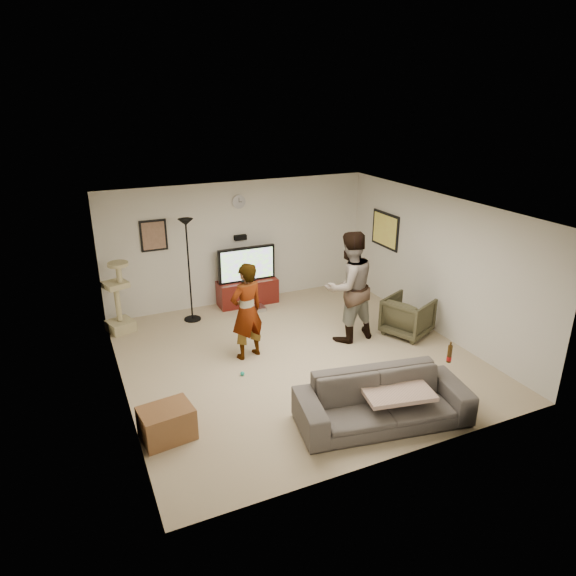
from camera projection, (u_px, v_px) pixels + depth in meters
name	position (u px, v px, depth m)	size (l,w,h in m)	color
floor	(297.00, 358.00, 8.52)	(5.50, 5.50, 0.02)	tan
ceiling	(298.00, 208.00, 7.62)	(5.50, 5.50, 0.02)	silver
wall_back	(240.00, 243.00, 10.41)	(5.50, 0.04, 2.50)	silver
wall_front	(402.00, 367.00, 5.73)	(5.50, 0.04, 2.50)	silver
wall_left	(116.00, 317.00, 7.02)	(0.04, 5.50, 2.50)	silver
wall_right	(436.00, 264.00, 9.13)	(0.04, 5.50, 2.50)	silver
wall_clock	(239.00, 202.00, 10.08)	(0.26, 0.26, 0.04)	silver
wall_speaker	(240.00, 237.00, 10.31)	(0.25, 0.10, 0.10)	black
picture_back	(154.00, 236.00, 9.61)	(0.42, 0.03, 0.52)	brown
picture_right	(385.00, 230.00, 10.39)	(0.03, 0.78, 0.62)	#F4D457
tv_stand	(248.00, 292.00, 10.58)	(1.23, 0.45, 0.51)	#46110C
console_box	(255.00, 309.00, 10.32)	(0.40, 0.30, 0.07)	#B0B0B6
tv	(247.00, 264.00, 10.36)	(1.19, 0.08, 0.71)	black
tv_screen	(247.00, 265.00, 10.32)	(1.10, 0.01, 0.62)	#76DF3C
floor_lamp	(189.00, 271.00, 9.56)	(0.32, 0.32, 1.99)	black
cat_tree	(117.00, 297.00, 9.22)	(0.43, 0.43, 1.34)	tan
person_left	(247.00, 311.00, 8.26)	(0.60, 0.39, 1.63)	gray
person_right	(349.00, 287.00, 8.82)	(0.96, 0.75, 1.97)	#272F9F
sofa	(383.00, 400.00, 6.74)	(2.28, 0.89, 0.66)	#484340
throw_blanket	(395.00, 389.00, 6.77)	(0.90, 0.70, 0.06)	#D0AA96
beer_bottle	(450.00, 354.00, 6.98)	(0.06, 0.06, 0.25)	#3E270C
armchair	(408.00, 316.00, 9.21)	(0.75, 0.77, 0.70)	#383623
side_table	(167.00, 423.00, 6.47)	(0.65, 0.48, 0.43)	brown
toy_ball	(242.00, 374.00, 7.96)	(0.07, 0.07, 0.07)	teal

